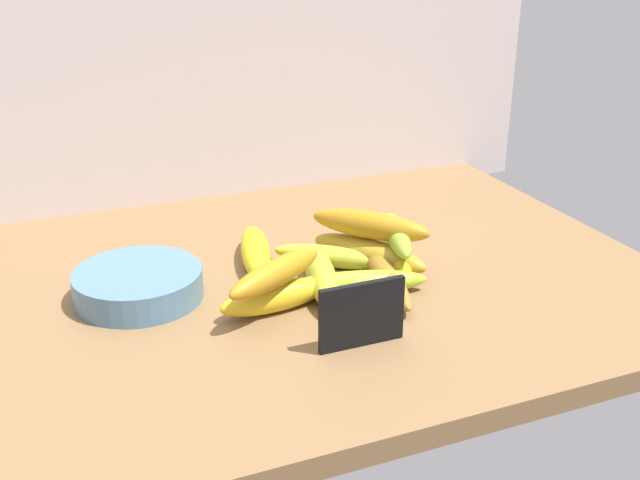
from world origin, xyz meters
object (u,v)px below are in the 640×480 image
Objects in this scene: banana_2 at (321,276)px; banana_3 at (255,252)px; banana_0 at (386,276)px; chalkboard_sign at (361,317)px; banana_6 at (395,253)px; banana_9 at (369,224)px; banana_10 at (276,273)px; banana_5 at (356,283)px; banana_7 at (368,253)px; banana_8 at (397,235)px; banana_1 at (276,297)px; fruit_bowl at (138,285)px; banana_4 at (330,257)px.

banana_2 is 1.13× the size of banana_3.
banana_0 is 20.26cm from banana_3.
banana_6 is (14.60, 19.32, -2.07)cm from chalkboard_sign.
banana_9 is 1.07× the size of banana_10.
banana_10 reaches higher than banana_5.
banana_0 is at bearing -17.28° from banana_2.
banana_7 is (9.26, 4.22, 0.16)cm from banana_2.
chalkboard_sign is at bearing -127.97° from banana_8.
banana_9 is (10.92, 20.75, 2.58)cm from chalkboard_sign.
banana_2 is (7.91, 3.42, 0.04)cm from banana_1.
banana_3 is 1.04× the size of banana_10.
chalkboard_sign is at bearing -44.80° from fruit_bowl.
banana_4 is (4.04, 6.38, -0.39)cm from banana_2.
chalkboard_sign is at bearing -61.41° from banana_1.
banana_7 is (5.22, -2.16, 0.54)cm from banana_4.
banana_8 reaches higher than banana_1.
banana_9 is (0.43, 0.85, 4.25)cm from banana_7.
chalkboard_sign is at bearing -117.76° from banana_9.
banana_1 reaches higher than banana_6.
banana_0 is (9.91, 12.98, -2.21)cm from chalkboard_sign.
banana_9 reaches higher than banana_6.
banana_3 reaches higher than banana_5.
fruit_bowl is 1.11× the size of banana_1.
chalkboard_sign is at bearing -103.45° from banana_4.
banana_5 is at bearing -42.19° from banana_2.
banana_2 is 1.17× the size of banana_10.
chalkboard_sign is 0.54× the size of banana_0.
banana_4 is 16.50cm from banana_10.
banana_5 is (-4.99, -0.65, 0.11)cm from banana_0.
banana_5 is at bearing 68.21° from chalkboard_sign.
chalkboard_sign is 0.55× the size of banana_5.
banana_1 is (-16.59, -0.72, 0.34)cm from banana_0.
banana_8 is (19.04, -8.63, 3.05)cm from banana_3.
banana_8 is at bearing -36.17° from banana_9.
chalkboard_sign is 32.21cm from fruit_bowl.
banana_7 is at bearing -22.49° from banana_4.
fruit_bowl is at bearing 159.58° from banana_5.
banana_2 is (24.05, -6.98, -0.01)cm from fruit_bowl.
banana_5 is 1.05× the size of banana_7.
banana_0 is 1.07× the size of banana_7.
banana_8 is (-0.33, -1.03, 3.40)cm from banana_6.
banana_9 is (-3.68, 1.42, 4.65)cm from banana_6.
banana_10 reaches higher than banana_4.
chalkboard_sign is at bearing -117.81° from banana_7.
chalkboard_sign reaches higher than banana_4.
banana_10 is at bearing -152.77° from banana_9.
banana_1 is 0.91× the size of banana_4.
fruit_bowl reaches higher than banana_5.
banana_4 is 0.91× the size of banana_7.
banana_4 is 7.52cm from banana_9.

